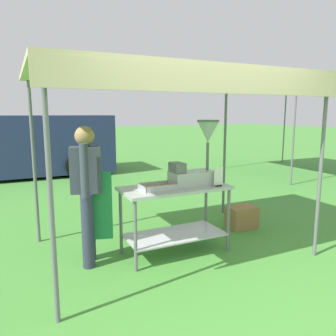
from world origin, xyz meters
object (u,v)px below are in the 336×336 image
at_px(donut_cart, 175,205).
at_px(van_navy, 4,146).
at_px(stall_canopy, 172,81).
at_px(menu_sign, 218,178).
at_px(vendor, 87,188).
at_px(donut_fryer, 197,159).
at_px(donut_tray, 157,188).
at_px(supply_crate, 242,217).
at_px(neighbour_tent, 292,92).

height_order(donut_cart, van_navy, van_navy).
bearing_deg(stall_canopy, donut_cart, -90.00).
distance_m(menu_sign, vendor, 1.58).
relative_size(donut_fryer, vendor, 0.50).
height_order(menu_sign, vendor, vendor).
xyz_separation_m(donut_tray, menu_sign, (0.75, -0.17, 0.08)).
bearing_deg(donut_cart, stall_canopy, 90.00).
bearing_deg(donut_fryer, van_navy, 109.32).
relative_size(donut_tray, menu_sign, 1.62).
bearing_deg(stall_canopy, donut_tray, -151.15).
height_order(vendor, supply_crate, vendor).
xyz_separation_m(menu_sign, neighbour_tent, (5.14, 3.88, 1.39)).
bearing_deg(donut_fryer, donut_cart, 176.53).
height_order(donut_tray, donut_fryer, donut_fryer).
xyz_separation_m(donut_fryer, supply_crate, (1.05, 0.40, -1.01)).
relative_size(van_navy, neighbour_tent, 1.88).
xyz_separation_m(donut_tray, donut_fryer, (0.56, 0.02, 0.30)).
distance_m(stall_canopy, donut_fryer, 1.01).
height_order(donut_cart, donut_tray, donut_tray).
xyz_separation_m(donut_cart, van_navy, (-1.97, 6.46, 0.26)).
bearing_deg(van_navy, neighbour_tent, -20.09).
bearing_deg(supply_crate, donut_cart, -164.31).
height_order(donut_cart, donut_fryer, donut_fryer).
xyz_separation_m(stall_canopy, neighbour_tent, (5.64, 3.58, 0.22)).
xyz_separation_m(donut_cart, donut_tray, (-0.26, -0.04, 0.26)).
relative_size(stall_canopy, supply_crate, 7.30).
xyz_separation_m(supply_crate, van_navy, (-3.32, 6.08, 0.71)).
relative_size(stall_canopy, neighbour_tent, 1.08).
xyz_separation_m(stall_canopy, van_navy, (-1.97, 6.36, -1.25)).
xyz_separation_m(donut_tray, neighbour_tent, (5.89, 3.72, 1.48)).
xyz_separation_m(stall_canopy, donut_tray, (-0.26, -0.14, -1.26)).
height_order(menu_sign, neighbour_tent, neighbour_tent).
relative_size(donut_tray, van_navy, 0.07).
relative_size(donut_fryer, supply_crate, 1.82).
bearing_deg(supply_crate, stall_canopy, -168.24).
distance_m(stall_canopy, neighbour_tent, 6.68).
bearing_deg(neighbour_tent, van_navy, 159.91).
xyz_separation_m(donut_cart, neighbour_tent, (5.64, 3.67, 1.73)).
xyz_separation_m(donut_cart, donut_fryer, (0.30, -0.02, 0.56)).
relative_size(donut_fryer, menu_sign, 3.32).
relative_size(donut_tray, vendor, 0.25).
bearing_deg(donut_fryer, vendor, 172.37).
distance_m(donut_cart, donut_fryer, 0.63).
height_order(donut_tray, neighbour_tent, neighbour_tent).
relative_size(stall_canopy, donut_cart, 2.43).
height_order(stall_canopy, donut_fryer, stall_canopy).
bearing_deg(stall_canopy, neighbour_tent, 32.40).
bearing_deg(donut_fryer, donut_tray, -177.47).
bearing_deg(donut_cart, donut_fryer, -3.47).
bearing_deg(stall_canopy, menu_sign, -31.76).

